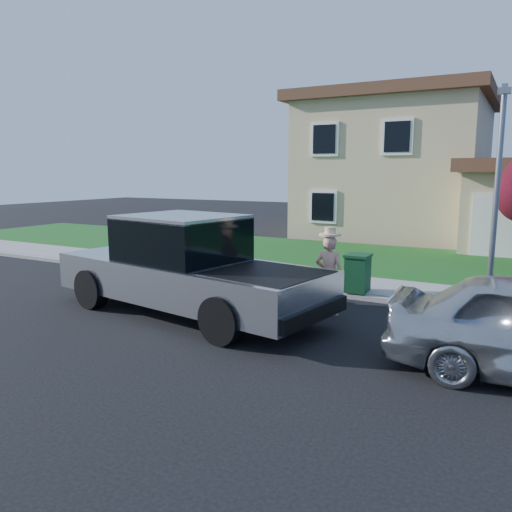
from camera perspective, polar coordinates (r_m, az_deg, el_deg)
The scene contains 9 objects.
ground at distance 11.24m, azimuth -5.10°, elevation -6.68°, with size 80.00×80.00×0.00m, color black.
curb at distance 13.24m, azimuth 5.55°, elevation -3.94°, with size 40.00×0.20×0.12m, color gray.
sidewalk at distance 14.23m, azimuth 7.30°, elevation -2.96°, with size 40.00×2.00×0.15m, color gray.
lawn at distance 18.42m, azimuth 12.44°, elevation -0.34°, with size 40.00×7.00×0.10m, color #165019.
house at distance 25.77m, azimuth 18.39°, elevation 9.11°, with size 14.00×11.30×6.85m.
pickup_truck at distance 11.17m, azimuth -7.91°, elevation -1.41°, with size 6.99×3.30×2.21m.
woman at distance 11.12m, azimuth 8.36°, elevation -1.99°, with size 0.66×0.48×1.96m.
trash_bin at distance 12.84m, azimuth 11.54°, elevation -1.88°, with size 0.60×0.69×0.96m.
street_lamp at distance 11.21m, azimuth 25.79°, elevation 6.50°, with size 0.24×0.62×4.77m.
Camera 1 is at (6.03, -8.95, 3.12)m, focal length 35.00 mm.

